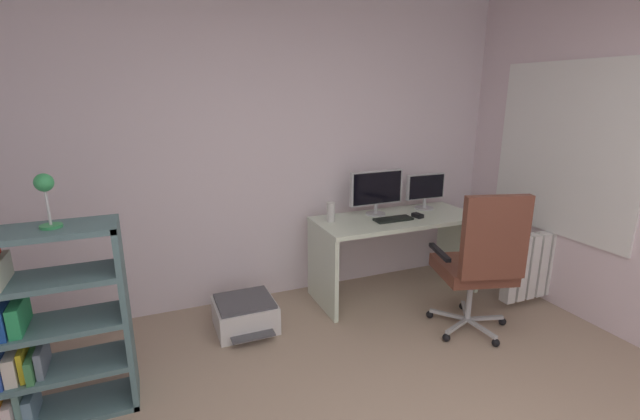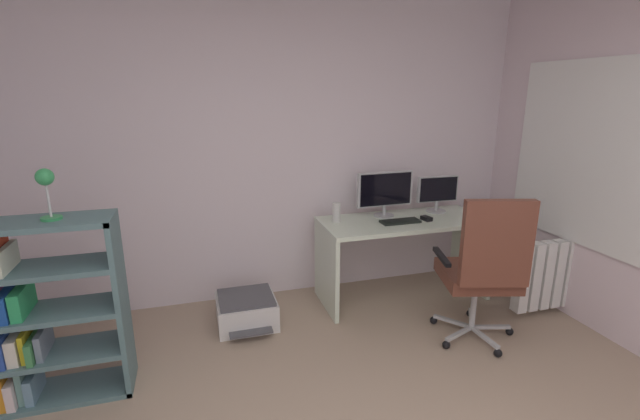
{
  "view_description": "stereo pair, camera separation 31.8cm",
  "coord_description": "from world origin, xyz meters",
  "px_view_note": "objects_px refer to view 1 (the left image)",
  "views": [
    {
      "loc": [
        -0.92,
        -0.86,
        1.82
      ],
      "look_at": [
        0.26,
        2.01,
        0.97
      ],
      "focal_mm": 24.32,
      "sensor_mm": 36.0,
      "label": 1
    },
    {
      "loc": [
        -0.62,
        -0.97,
        1.82
      ],
      "look_at": [
        0.26,
        2.01,
        0.97
      ],
      "focal_mm": 24.32,
      "sensor_mm": 36.0,
      "label": 2
    }
  ],
  "objects_px": {
    "desk": "(395,238)",
    "monitor_main": "(377,189)",
    "desk_lamp": "(45,191)",
    "desktop_speaker": "(331,212)",
    "printer": "(245,314)",
    "monitor_secondary": "(425,189)",
    "bookshelf": "(26,333)",
    "office_chair": "(481,260)",
    "computer_mouse": "(418,215)",
    "keyboard": "(393,219)",
    "radiator": "(540,264)"
  },
  "relations": [
    {
      "from": "computer_mouse",
      "to": "office_chair",
      "type": "xyz_separation_m",
      "value": [
        0.02,
        -0.79,
        -0.13
      ]
    },
    {
      "from": "desk",
      "to": "monitor_secondary",
      "type": "xyz_separation_m",
      "value": [
        0.4,
        0.15,
        0.39
      ]
    },
    {
      "from": "desk_lamp",
      "to": "keyboard",
      "type": "bearing_deg",
      "value": 12.54
    },
    {
      "from": "radiator",
      "to": "desktop_speaker",
      "type": "bearing_deg",
      "value": 156.61
    },
    {
      "from": "monitor_main",
      "to": "desktop_speaker",
      "type": "xyz_separation_m",
      "value": [
        -0.47,
        -0.05,
        -0.15
      ]
    },
    {
      "from": "desktop_speaker",
      "to": "computer_mouse",
      "type": "bearing_deg",
      "value": -12.99
    },
    {
      "from": "keyboard",
      "to": "desk_lamp",
      "type": "relative_size",
      "value": 1.17
    },
    {
      "from": "desk",
      "to": "office_chair",
      "type": "xyz_separation_m",
      "value": [
        0.18,
        -0.87,
        0.08
      ]
    },
    {
      "from": "desk",
      "to": "printer",
      "type": "bearing_deg",
      "value": -176.18
    },
    {
      "from": "desk_lamp",
      "to": "bookshelf",
      "type": "bearing_deg",
      "value": -179.85
    },
    {
      "from": "keyboard",
      "to": "printer",
      "type": "bearing_deg",
      "value": -179.24
    },
    {
      "from": "office_chair",
      "to": "keyboard",
      "type": "bearing_deg",
      "value": 108.46
    },
    {
      "from": "desk",
      "to": "monitor_main",
      "type": "distance_m",
      "value": 0.47
    },
    {
      "from": "office_chair",
      "to": "desk",
      "type": "bearing_deg",
      "value": 102.01
    },
    {
      "from": "office_chair",
      "to": "radiator",
      "type": "bearing_deg",
      "value": 14.51
    },
    {
      "from": "keyboard",
      "to": "monitor_secondary",
      "type": "bearing_deg",
      "value": 24.61
    },
    {
      "from": "monitor_secondary",
      "to": "bookshelf",
      "type": "bearing_deg",
      "value": -166.26
    },
    {
      "from": "desktop_speaker",
      "to": "radiator",
      "type": "distance_m",
      "value": 1.9
    },
    {
      "from": "monitor_secondary",
      "to": "radiator",
      "type": "xyz_separation_m",
      "value": [
        0.69,
        -0.78,
        -0.58
      ]
    },
    {
      "from": "monitor_main",
      "to": "bookshelf",
      "type": "bearing_deg",
      "value": -163.6
    },
    {
      "from": "desktop_speaker",
      "to": "monitor_main",
      "type": "bearing_deg",
      "value": 5.78
    },
    {
      "from": "keyboard",
      "to": "office_chair",
      "type": "height_order",
      "value": "office_chair"
    },
    {
      "from": "radiator",
      "to": "desk_lamp",
      "type": "bearing_deg",
      "value": 179.79
    },
    {
      "from": "monitor_main",
      "to": "office_chair",
      "type": "xyz_separation_m",
      "value": [
        0.31,
        -1.01,
        -0.35
      ]
    },
    {
      "from": "monitor_main",
      "to": "computer_mouse",
      "type": "relative_size",
      "value": 5.24
    },
    {
      "from": "monitor_secondary",
      "to": "desk",
      "type": "bearing_deg",
      "value": -159.96
    },
    {
      "from": "desktop_speaker",
      "to": "printer",
      "type": "height_order",
      "value": "desktop_speaker"
    },
    {
      "from": "computer_mouse",
      "to": "office_chair",
      "type": "height_order",
      "value": "office_chair"
    },
    {
      "from": "keyboard",
      "to": "desktop_speaker",
      "type": "height_order",
      "value": "desktop_speaker"
    },
    {
      "from": "desk",
      "to": "printer",
      "type": "distance_m",
      "value": 1.49
    },
    {
      "from": "office_chair",
      "to": "printer",
      "type": "bearing_deg",
      "value": 154.28
    },
    {
      "from": "desk",
      "to": "desktop_speaker",
      "type": "xyz_separation_m",
      "value": [
        -0.6,
        0.1,
        0.28
      ]
    },
    {
      "from": "keyboard",
      "to": "computer_mouse",
      "type": "height_order",
      "value": "computer_mouse"
    },
    {
      "from": "printer",
      "to": "radiator",
      "type": "xyz_separation_m",
      "value": [
        2.51,
        -0.54,
        0.23
      ]
    },
    {
      "from": "computer_mouse",
      "to": "desk",
      "type": "bearing_deg",
      "value": 145.76
    },
    {
      "from": "desk",
      "to": "desk_lamp",
      "type": "distance_m",
      "value": 2.72
    },
    {
      "from": "computer_mouse",
      "to": "bookshelf",
      "type": "bearing_deg",
      "value": -178.64
    },
    {
      "from": "desk",
      "to": "monitor_main",
      "type": "relative_size",
      "value": 2.82
    },
    {
      "from": "monitor_secondary",
      "to": "printer",
      "type": "bearing_deg",
      "value": -172.46
    },
    {
      "from": "computer_mouse",
      "to": "bookshelf",
      "type": "relative_size",
      "value": 0.09
    },
    {
      "from": "bookshelf",
      "to": "printer",
      "type": "relative_size",
      "value": 2.18
    },
    {
      "from": "computer_mouse",
      "to": "radiator",
      "type": "height_order",
      "value": "computer_mouse"
    },
    {
      "from": "computer_mouse",
      "to": "office_chair",
      "type": "relative_size",
      "value": 0.09
    },
    {
      "from": "radiator",
      "to": "monitor_secondary",
      "type": "bearing_deg",
      "value": 131.59
    },
    {
      "from": "monitor_secondary",
      "to": "printer",
      "type": "height_order",
      "value": "monitor_secondary"
    },
    {
      "from": "keyboard",
      "to": "bookshelf",
      "type": "relative_size",
      "value": 0.3
    },
    {
      "from": "keyboard",
      "to": "desktop_speaker",
      "type": "xyz_separation_m",
      "value": [
        -0.52,
        0.17,
        0.07
      ]
    },
    {
      "from": "desk_lamp",
      "to": "computer_mouse",
      "type": "bearing_deg",
      "value": 11.34
    },
    {
      "from": "monitor_main",
      "to": "office_chair",
      "type": "height_order",
      "value": "office_chair"
    },
    {
      "from": "computer_mouse",
      "to": "desk_lamp",
      "type": "relative_size",
      "value": 0.35
    }
  ]
}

